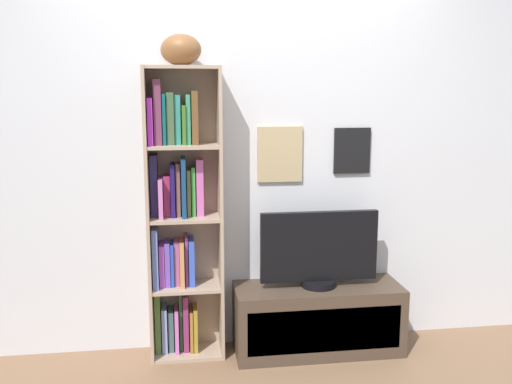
{
  "coord_description": "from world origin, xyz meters",
  "views": [
    {
      "loc": [
        -0.42,
        -2.38,
        1.66
      ],
      "look_at": [
        0.03,
        0.85,
        1.07
      ],
      "focal_mm": 39.05,
      "sensor_mm": 36.0,
      "label": 1
    }
  ],
  "objects_px": {
    "bookshelf": "(179,217)",
    "television": "(319,250)",
    "tv_stand": "(318,318)",
    "football": "(181,50)"
  },
  "relations": [
    {
      "from": "bookshelf",
      "to": "tv_stand",
      "type": "distance_m",
      "value": 1.1
    },
    {
      "from": "bookshelf",
      "to": "television",
      "type": "height_order",
      "value": "bookshelf"
    },
    {
      "from": "football",
      "to": "television",
      "type": "height_order",
      "value": "football"
    },
    {
      "from": "bookshelf",
      "to": "television",
      "type": "xyz_separation_m",
      "value": [
        0.87,
        -0.1,
        -0.22
      ]
    },
    {
      "from": "tv_stand",
      "to": "bookshelf",
      "type": "bearing_deg",
      "value": 173.38
    },
    {
      "from": "bookshelf",
      "to": "television",
      "type": "distance_m",
      "value": 0.9
    },
    {
      "from": "bookshelf",
      "to": "tv_stand",
      "type": "bearing_deg",
      "value": -6.62
    },
    {
      "from": "bookshelf",
      "to": "football",
      "type": "height_order",
      "value": "football"
    },
    {
      "from": "football",
      "to": "tv_stand",
      "type": "xyz_separation_m",
      "value": [
        0.83,
        -0.07,
        -1.68
      ]
    },
    {
      "from": "tv_stand",
      "to": "television",
      "type": "bearing_deg",
      "value": 90.0
    }
  ]
}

